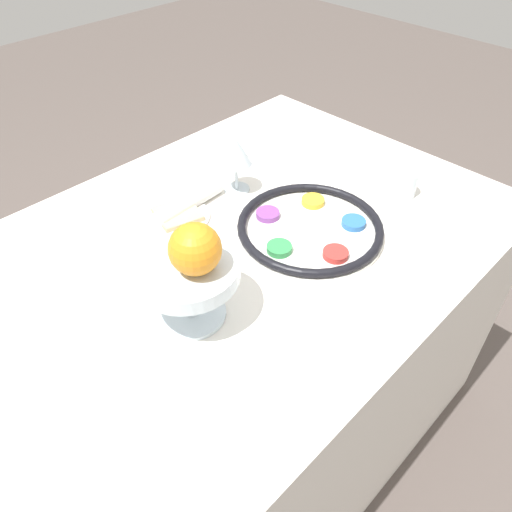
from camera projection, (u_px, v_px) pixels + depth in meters
ground_plane at (243, 420)px, 1.64m from camera, size 8.00×8.00×0.00m
dining_table at (241, 346)px, 1.38m from camera, size 1.28×0.90×0.77m
seder_plate at (310, 228)px, 1.13m from camera, size 0.33×0.33×0.03m
wine_glass at (236, 152)px, 1.20m from camera, size 0.08×0.08×0.15m
fruit_stand at (187, 277)px, 0.89m from camera, size 0.19×0.19×0.13m
orange_fruit at (195, 249)px, 0.83m from camera, size 0.09×0.09×0.09m
bread_plate at (178, 216)px, 1.18m from camera, size 0.15×0.15×0.02m
napkin_roll at (189, 202)px, 1.20m from camera, size 0.20×0.05×0.04m
cup_near at (404, 183)px, 1.23m from camera, size 0.06×0.06×0.07m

